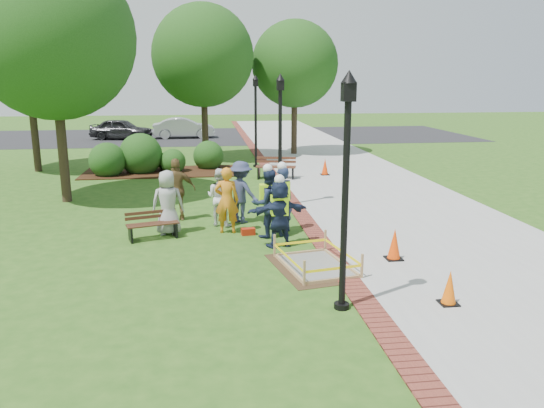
{
  "coord_description": "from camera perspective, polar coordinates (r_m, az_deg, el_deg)",
  "views": [
    {
      "loc": [
        -1.17,
        -11.79,
        4.13
      ],
      "look_at": [
        0.5,
        1.2,
        1.0
      ],
      "focal_mm": 35.0,
      "sensor_mm": 36.0,
      "label": 1
    }
  ],
  "objects": [
    {
      "name": "cone_front",
      "position": [
        10.47,
        18.54,
        -8.59
      ],
      "size": [
        0.34,
        0.34,
        0.68
      ],
      "color": "black",
      "rests_on": "ground"
    },
    {
      "name": "hivis_worker_a",
      "position": [
        13.11,
        0.8,
        -0.77
      ],
      "size": [
        0.6,
        0.45,
        1.84
      ],
      "color": "#192841",
      "rests_on": "ground"
    },
    {
      "name": "bench_far",
      "position": [
        22.21,
        0.42,
        3.47
      ],
      "size": [
        1.73,
        0.9,
        0.89
      ],
      "color": "#562F1D",
      "rests_on": "ground"
    },
    {
      "name": "sidewalk",
      "position": [
        23.02,
        8.36,
        2.99
      ],
      "size": [
        6.0,
        60.0,
        0.02
      ],
      "primitive_type": "cube",
      "color": "#9E9E99",
      "rests_on": "ground"
    },
    {
      "name": "tree_right",
      "position": [
        29.32,
        2.46,
        14.79
      ],
      "size": [
        4.63,
        4.63,
        7.15
      ],
      "color": "#3D2D1E",
      "rests_on": "ground"
    },
    {
      "name": "cone_far",
      "position": [
        23.1,
        5.72,
        3.95
      ],
      "size": [
        0.37,
        0.37,
        0.72
      ],
      "color": "black",
      "rests_on": "ground"
    },
    {
      "name": "cone_back",
      "position": [
        12.6,
        13.02,
        -4.32
      ],
      "size": [
        0.38,
        0.38,
        0.75
      ],
      "color": "black",
      "rests_on": "ground"
    },
    {
      "name": "lamp_near",
      "position": [
        9.27,
        7.95,
        3.05
      ],
      "size": [
        0.28,
        0.28,
        4.26
      ],
      "color": "black",
      "rests_on": "ground"
    },
    {
      "name": "parking_lot",
      "position": [
        39.03,
        -5.61,
        7.31
      ],
      "size": [
        36.0,
        12.0,
        0.01
      ],
      "primitive_type": "cube",
      "color": "black",
      "rests_on": "ground"
    },
    {
      "name": "casual_person_b",
      "position": [
        14.35,
        -4.89,
        0.39
      ],
      "size": [
        0.62,
        0.44,
        1.8
      ],
      "color": "orange",
      "rests_on": "ground"
    },
    {
      "name": "tree_left",
      "position": [
        19.08,
        -22.56,
        16.24
      ],
      "size": [
        5.29,
        5.29,
        8.04
      ],
      "color": "#3D2D1E",
      "rests_on": "ground"
    },
    {
      "name": "shrub_b",
      "position": [
        24.38,
        -13.84,
        3.29
      ],
      "size": [
        1.9,
        1.9,
        1.9
      ],
      "primitive_type": "sphere",
      "color": "#1B4313",
      "rests_on": "ground"
    },
    {
      "name": "toolbox",
      "position": [
        14.3,
        -2.58,
        -2.98
      ],
      "size": [
        0.39,
        0.24,
        0.18
      ],
      "primitive_type": "cube",
      "rotation": [
        0.0,
        0.0,
        0.12
      ],
      "color": "#A5200C",
      "rests_on": "ground"
    },
    {
      "name": "lamp_mid",
      "position": [
        17.05,
        0.88,
        7.88
      ],
      "size": [
        0.28,
        0.28,
        4.26
      ],
      "color": "black",
      "rests_on": "ground"
    },
    {
      "name": "casual_person_d",
      "position": [
        15.82,
        -10.18,
        1.52
      ],
      "size": [
        0.62,
        0.42,
        1.84
      ],
      "color": "brown",
      "rests_on": "ground"
    },
    {
      "name": "shrub_c",
      "position": [
        24.19,
        -10.57,
        3.38
      ],
      "size": [
        1.14,
        1.14,
        1.14
      ],
      "primitive_type": "sphere",
      "color": "#1B4313",
      "rests_on": "ground"
    },
    {
      "name": "ground",
      "position": [
        12.55,
        -1.57,
        -5.78
      ],
      "size": [
        100.0,
        100.0,
        0.0
      ],
      "primitive_type": "plane",
      "color": "#285116",
      "rests_on": "ground"
    },
    {
      "name": "casual_person_e",
      "position": [
        15.34,
        -3.35,
        1.27
      ],
      "size": [
        0.68,
        0.65,
        1.8
      ],
      "color": "#303755",
      "rests_on": "ground"
    },
    {
      "name": "wet_concrete_pad",
      "position": [
        11.89,
        4.72,
        -5.73
      ],
      "size": [
        2.1,
        2.58,
        0.55
      ],
      "color": "#47331E",
      "rests_on": "ground"
    },
    {
      "name": "casual_person_c",
      "position": [
        15.1,
        -5.61,
        0.73
      ],
      "size": [
        0.63,
        0.56,
        1.65
      ],
      "color": "silver",
      "rests_on": "ground"
    },
    {
      "name": "shrub_e",
      "position": [
        25.02,
        -11.22,
        3.68
      ],
      "size": [
        0.88,
        0.88,
        0.88
      ],
      "primitive_type": "sphere",
      "color": "#1B4313",
      "rests_on": "ground"
    },
    {
      "name": "hivis_worker_c",
      "position": [
        13.91,
        -0.47,
        0.3
      ],
      "size": [
        0.66,
        0.52,
        1.96
      ],
      "color": "#16183A",
      "rests_on": "ground"
    },
    {
      "name": "bench_near",
      "position": [
        14.24,
        -12.69,
        -2.79
      ],
      "size": [
        1.4,
        0.8,
        0.72
      ],
      "color": "#512B1C",
      "rests_on": "ground"
    },
    {
      "name": "hivis_worker_b",
      "position": [
        14.39,
        1.06,
        0.71
      ],
      "size": [
        0.66,
        0.53,
        1.94
      ],
      "color": "#1B2147",
      "rests_on": "ground"
    },
    {
      "name": "tree_far",
      "position": [
        26.0,
        -25.02,
        15.6
      ],
      "size": [
        5.61,
        5.61,
        8.47
      ],
      "color": "#3D2D1E",
      "rests_on": "ground"
    },
    {
      "name": "shrub_a",
      "position": [
        23.98,
        -17.19,
        2.92
      ],
      "size": [
        1.56,
        1.56,
        1.56
      ],
      "primitive_type": "sphere",
      "color": "#1B4313",
      "rests_on": "ground"
    },
    {
      "name": "mulch_bed",
      "position": [
        24.21,
        -11.57,
        3.39
      ],
      "size": [
        7.0,
        3.0,
        0.05
      ],
      "primitive_type": "cube",
      "color": "#381E0F",
      "rests_on": "ground"
    },
    {
      "name": "shrub_d",
      "position": [
        24.93,
        -6.81,
        3.81
      ],
      "size": [
        1.41,
        1.41,
        1.41
      ],
      "primitive_type": "sphere",
      "color": "#1B4313",
      "rests_on": "ground"
    },
    {
      "name": "casual_person_a",
      "position": [
        14.43,
        -11.15,
        0.15
      ],
      "size": [
        0.57,
        0.38,
        1.75
      ],
      "color": "#989898",
      "rests_on": "ground"
    },
    {
      "name": "lamp_far",
      "position": [
        24.97,
        -1.77,
        9.64
      ],
      "size": [
        0.28,
        0.28,
        4.26
      ],
      "color": "black",
      "rests_on": "ground"
    },
    {
      "name": "tree_back",
      "position": [
        27.27,
        -7.44,
        15.53
      ],
      "size": [
        5.02,
        5.02,
        7.7
      ],
      "color": "#3D2D1E",
      "rests_on": "ground"
    },
    {
      "name": "brick_edging",
      "position": [
        22.37,
        0.3,
        2.84
      ],
      "size": [
        0.5,
        60.0,
        0.03
      ],
      "primitive_type": "cube",
      "color": "maroon",
      "rests_on": "ground"
    },
    {
      "name": "parked_car_a",
      "position": [
        37.99,
        -15.84,
        6.69
      ],
      "size": [
        3.08,
        5.06,
        1.54
      ],
      "primitive_type": "imported",
      "rotation": [
        0.0,
        0.0,
        1.34
      ],
      "color": "#28272A",
      "rests_on": "ground"
    },
    {
      "name": "parked_car_b",
      "position": [
        37.95,
        -9.41,
        7.01
      ],
      "size": [
        2.18,
        4.74,
        1.53
      ],
      "primitive_type": "imported",
      "rotation": [
        0.0,
        0.0,
        1.6
      ],
      "color": "#B6B5BA",
      "rests_on": "ground"
    }
  ]
}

